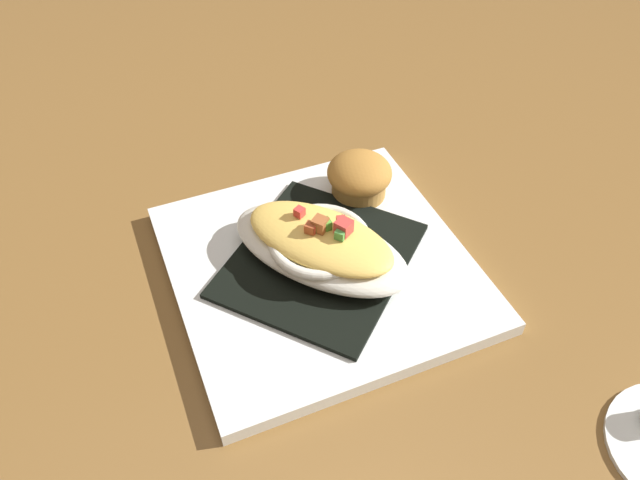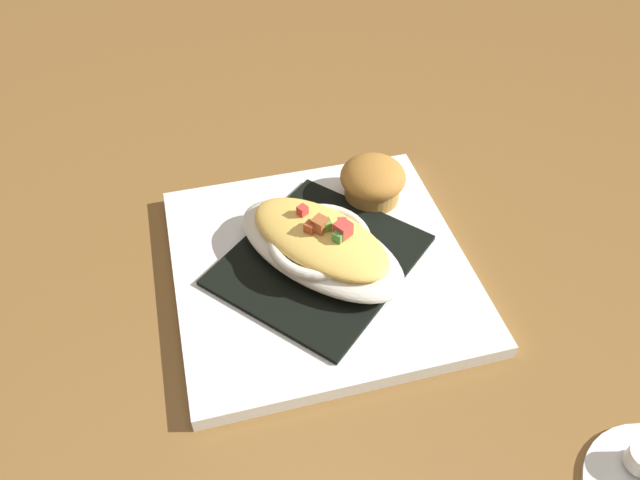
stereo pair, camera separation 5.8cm
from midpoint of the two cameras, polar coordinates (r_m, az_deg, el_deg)
ground_plane at (r=0.62m, az=-2.68°, el=-3.09°), size 2.60×2.60×0.00m
square_plate at (r=0.61m, az=-2.70°, el=-2.61°), size 0.31×0.31×0.02m
folded_napkin at (r=0.61m, az=-2.73°, el=-1.96°), size 0.24×0.24×0.01m
gratin_dish at (r=0.59m, az=-2.80°, el=-0.48°), size 0.20×0.19×0.05m
muffin at (r=0.66m, az=1.16°, el=5.79°), size 0.07×0.07×0.05m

